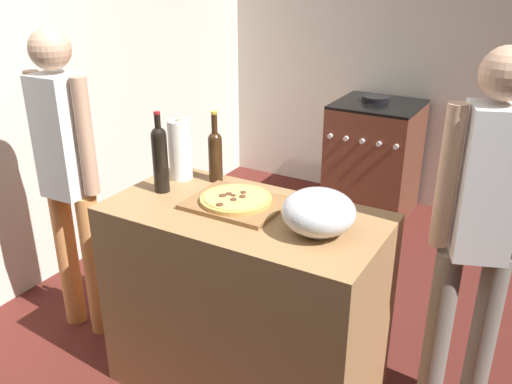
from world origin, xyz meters
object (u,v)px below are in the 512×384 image
object	(u,v)px
wine_bottle_dark	(160,156)
paper_towel_roll	(180,150)
stove	(373,159)
person_in_stripes	(68,171)
wine_bottle_amber	(215,153)
mixing_bowl	(319,212)
person_in_red	(480,226)
pizza	(236,199)

from	to	relation	value
wine_bottle_dark	paper_towel_roll	bearing A→B (deg)	96.98
stove	person_in_stripes	xyz separation A→B (m)	(-0.86, -2.21, 0.47)
wine_bottle_amber	person_in_stripes	xyz separation A→B (m)	(-0.71, -0.27, -0.14)
mixing_bowl	person_in_red	distance (m)	0.65
pizza	paper_towel_roll	distance (m)	0.43
stove	person_in_red	xyz separation A→B (m)	(1.02, -1.84, 0.48)
wine_bottle_amber	person_in_stripes	bearing A→B (deg)	-159.31
person_in_stripes	pizza	bearing A→B (deg)	4.38
stove	wine_bottle_dark	bearing A→B (deg)	-97.84
paper_towel_roll	person_in_stripes	bearing A→B (deg)	-158.94
stove	person_in_red	distance (m)	2.15
wine_bottle_amber	wine_bottle_dark	size ratio (longest dim) A/B	0.91
paper_towel_roll	person_in_stripes	world-z (taller)	person_in_stripes
wine_bottle_amber	pizza	bearing A→B (deg)	-39.93
stove	person_in_red	world-z (taller)	person_in_red
pizza	paper_towel_roll	xyz separation A→B (m)	(-0.39, 0.14, 0.11)
stove	person_in_stripes	distance (m)	2.42
wine_bottle_dark	stove	bearing A→B (deg)	82.16
wine_bottle_amber	paper_towel_roll	bearing A→B (deg)	-160.58
person_in_red	paper_towel_roll	bearing A→B (deg)	-173.29
wine_bottle_amber	person_in_red	bearing A→B (deg)	4.88
mixing_bowl	stove	distance (m)	2.31
wine_bottle_amber	mixing_bowl	bearing A→B (deg)	-21.47
wine_bottle_amber	stove	bearing A→B (deg)	85.33
wine_bottle_dark	mixing_bowl	bearing A→B (deg)	-1.73
person_in_stripes	mixing_bowl	bearing A→B (deg)	0.68
pizza	person_in_stripes	bearing A→B (deg)	-175.62
wine_bottle_amber	stove	xyz separation A→B (m)	(0.16, 1.94, -0.61)
wine_bottle_amber	stove	distance (m)	2.04
paper_towel_roll	stove	xyz separation A→B (m)	(0.32, 2.00, -0.61)
stove	person_in_red	size ratio (longest dim) A/B	0.58
pizza	wine_bottle_amber	distance (m)	0.32
mixing_bowl	person_in_stripes	xyz separation A→B (m)	(-1.34, -0.02, -0.09)
mixing_bowl	wine_bottle_amber	bearing A→B (deg)	158.53
pizza	wine_bottle_amber	world-z (taller)	wine_bottle_amber
mixing_bowl	person_in_stripes	distance (m)	1.35
mixing_bowl	person_in_stripes	world-z (taller)	person_in_stripes
pizza	wine_bottle_amber	bearing A→B (deg)	140.07
person_in_red	stove	bearing A→B (deg)	118.90
person_in_red	pizza	bearing A→B (deg)	-162.59
pizza	person_in_red	bearing A→B (deg)	17.41
stove	mixing_bowl	bearing A→B (deg)	-77.65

